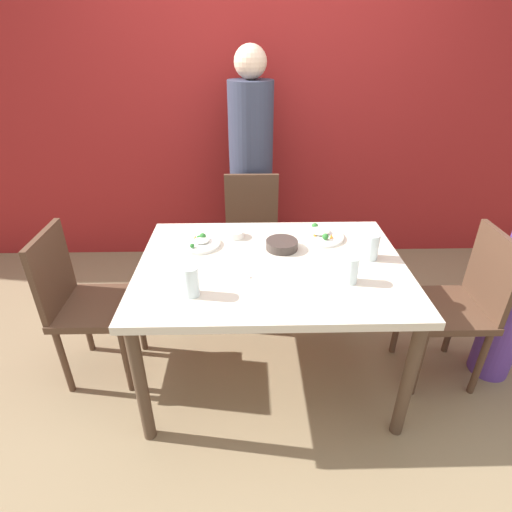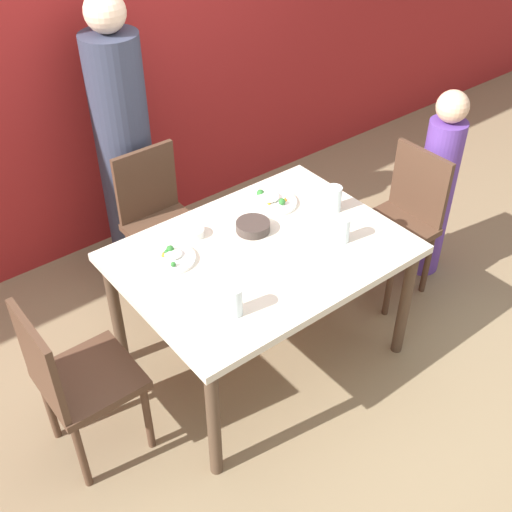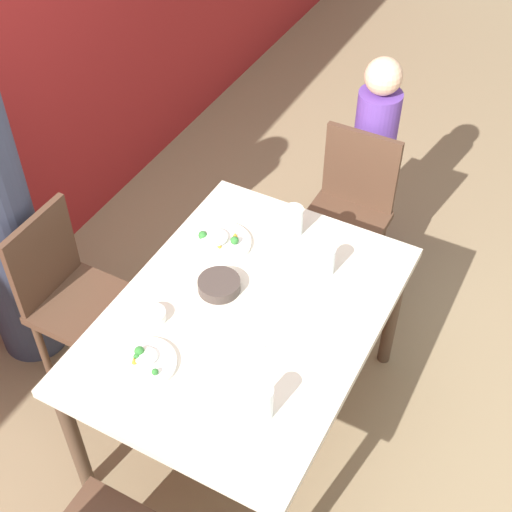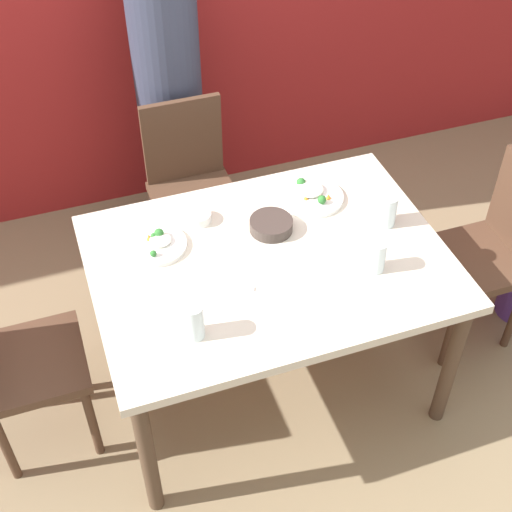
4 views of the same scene
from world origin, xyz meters
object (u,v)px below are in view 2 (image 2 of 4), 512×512
person_child (436,190)px  chair_adult_spot (160,219)px  bowl_curry (253,226)px  person_adult (125,151)px  glass_water_tall (343,230)px  plate_rice_adult (171,258)px  chair_child_spot (401,218)px

person_child → chair_adult_spot: bearing=148.1°
bowl_curry → person_adult: bearing=98.6°
chair_adult_spot → person_child: bearing=-31.9°
person_child → bowl_curry: person_child is taller
person_child → bowl_curry: size_ratio=6.98×
person_adult → glass_water_tall: (0.44, -1.34, 0.00)m
person_adult → bowl_curry: person_adult is taller
bowl_curry → plate_rice_adult: bearing=173.4°
person_child → bowl_curry: bearing=171.5°
person_child → person_adult: bearing=139.1°
person_child → glass_water_tall: person_child is taller
glass_water_tall → person_adult: bearing=108.2°
plate_rice_adult → glass_water_tall: bearing=-27.7°
bowl_curry → plate_rice_adult: plate_rice_adult is taller
chair_adult_spot → person_child: (1.38, -0.86, 0.08)m
person_adult → glass_water_tall: person_adult is taller
chair_adult_spot → bowl_curry: 0.74m
chair_child_spot → person_child: (0.28, 0.00, 0.08)m
person_adult → chair_adult_spot: bearing=-90.0°
bowl_curry → plate_rice_adult: size_ratio=0.73×
plate_rice_adult → glass_water_tall: size_ratio=1.80×
bowl_curry → person_child: bearing=-8.5°
chair_child_spot → person_child: 0.29m
chair_adult_spot → glass_water_tall: (0.44, -1.01, 0.30)m
chair_adult_spot → person_child: person_child is taller
chair_adult_spot → glass_water_tall: bearing=-66.4°
chair_adult_spot → glass_water_tall: chair_adult_spot is taller
chair_adult_spot → glass_water_tall: 1.14m
chair_child_spot → chair_adult_spot: bearing=-128.1°
person_child → plate_rice_adult: (-1.67, 0.23, 0.17)m
person_child → plate_rice_adult: person_child is taller
chair_adult_spot → person_adult: size_ratio=0.53×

